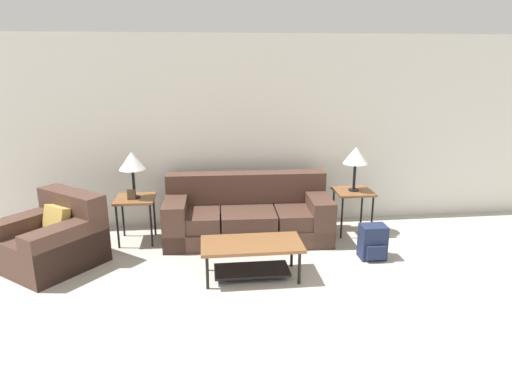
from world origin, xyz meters
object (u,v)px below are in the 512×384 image
(coffee_table, at_px, (252,252))
(side_table_right, at_px, (353,195))
(couch, at_px, (248,216))
(table_lamp_left, at_px, (132,162))
(table_lamp_right, at_px, (356,156))
(side_table_left, at_px, (135,203))
(backpack, at_px, (373,242))
(armchair, at_px, (53,241))

(coffee_table, bearing_deg, side_table_right, 38.24)
(couch, distance_m, table_lamp_left, 1.62)
(table_lamp_left, distance_m, table_lamp_right, 2.85)
(side_table_left, relative_size, backpack, 1.44)
(armchair, relative_size, coffee_table, 1.23)
(side_table_left, distance_m, table_lamp_right, 2.90)
(side_table_right, relative_size, table_lamp_left, 1.00)
(coffee_table, relative_size, table_lamp_left, 1.83)
(side_table_right, bearing_deg, backpack, -91.37)
(couch, height_order, table_lamp_left, table_lamp_left)
(backpack, bearing_deg, armchair, 175.88)
(coffee_table, height_order, side_table_left, side_table_left)
(side_table_right, xyz_separation_m, backpack, (-0.02, -0.85, -0.32))
(armchair, height_order, table_lamp_right, table_lamp_right)
(armchair, bearing_deg, couch, 13.42)
(coffee_table, height_order, table_lamp_right, table_lamp_right)
(armchair, relative_size, backpack, 3.24)
(armchair, height_order, side_table_left, armchair)
(side_table_left, bearing_deg, armchair, -145.69)
(side_table_left, bearing_deg, table_lamp_left, 0.00)
(coffee_table, height_order, side_table_right, side_table_right)
(coffee_table, relative_size, backpack, 2.63)
(table_lamp_left, bearing_deg, backpack, -16.73)
(coffee_table, relative_size, table_lamp_right, 1.83)
(coffee_table, distance_m, table_lamp_left, 1.95)
(table_lamp_left, relative_size, backpack, 1.44)
(side_table_left, xyz_separation_m, table_lamp_left, (0.00, 0.00, 0.53))
(table_lamp_right, relative_size, backpack, 1.44)
(side_table_left, bearing_deg, backpack, -16.73)
(armchair, bearing_deg, side_table_right, 8.97)
(backpack, bearing_deg, side_table_right, 88.63)
(couch, relative_size, table_lamp_right, 3.65)
(side_table_left, xyz_separation_m, backpack, (2.83, -0.85, -0.32))
(side_table_right, bearing_deg, side_table_left, 180.00)
(couch, distance_m, coffee_table, 1.14)
(coffee_table, bearing_deg, table_lamp_left, 139.24)
(side_table_left, relative_size, table_lamp_right, 1.00)
(couch, height_order, backpack, couch)
(couch, xyz_separation_m, side_table_right, (1.42, 0.04, 0.23))
(side_table_right, xyz_separation_m, table_lamp_right, (-0.00, 0.00, 0.53))
(side_table_left, distance_m, side_table_right, 2.85)
(side_table_left, bearing_deg, coffee_table, -40.76)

